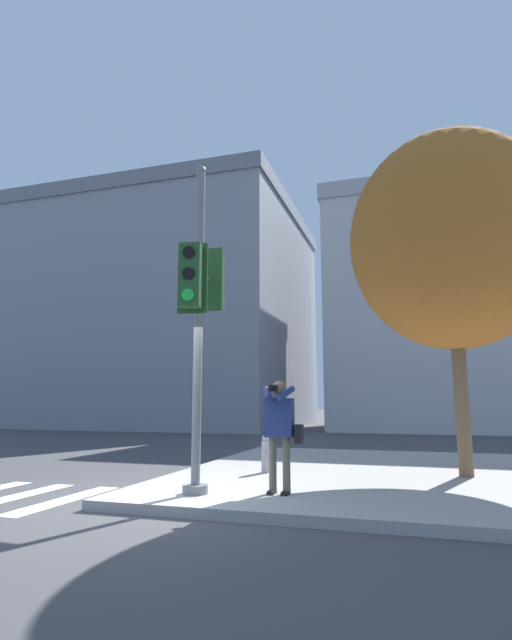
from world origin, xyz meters
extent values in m
plane|color=#424244|center=(0.00, 0.00, 0.00)|extent=(160.00, 160.00, 0.00)
cube|color=#9E9B96|center=(3.50, 3.50, 0.07)|extent=(8.00, 8.00, 0.14)
cube|color=silver|center=(-1.20, 0.06, 0.00)|extent=(0.36, 2.29, 0.01)
cube|color=silver|center=(-2.07, 0.06, 0.00)|extent=(0.36, 2.29, 0.01)
cylinder|color=slate|center=(0.73, 0.35, 0.20)|extent=(0.36, 0.36, 0.12)
cylinder|color=slate|center=(0.73, 0.35, 2.60)|extent=(0.13, 0.13, 4.68)
sphere|color=slate|center=(0.73, 0.35, 4.98)|extent=(0.14, 0.14, 0.14)
cylinder|color=slate|center=(0.73, 0.60, 3.33)|extent=(0.05, 0.36, 0.05)
cube|color=#234C23|center=(0.74, 0.90, 3.33)|extent=(0.30, 0.24, 0.90)
cube|color=#234C23|center=(0.74, 0.76, 3.33)|extent=(0.42, 0.03, 1.02)
cylinder|color=black|center=(0.74, 1.03, 3.63)|extent=(0.17, 0.03, 0.17)
cylinder|color=black|center=(0.74, 1.03, 3.33)|extent=(0.17, 0.03, 0.17)
cylinder|color=green|center=(0.74, 1.03, 3.03)|extent=(0.17, 0.03, 0.17)
cylinder|color=slate|center=(0.78, 0.12, 3.15)|extent=(0.12, 0.36, 0.05)
cube|color=#234C23|center=(0.84, -0.18, 3.15)|extent=(0.34, 0.29, 0.90)
cube|color=#234C23|center=(0.81, -0.05, 3.15)|extent=(0.42, 0.11, 1.02)
cylinder|color=black|center=(0.87, -0.31, 3.45)|extent=(0.17, 0.06, 0.17)
cylinder|color=black|center=(0.87, -0.31, 3.15)|extent=(0.17, 0.06, 0.17)
cylinder|color=green|center=(0.87, -0.31, 2.85)|extent=(0.17, 0.06, 0.17)
cube|color=black|center=(1.77, 0.66, 0.17)|extent=(0.09, 0.24, 0.05)
cube|color=black|center=(1.97, 0.66, 0.17)|extent=(0.09, 0.24, 0.05)
cylinder|color=#6B6051|center=(1.77, 0.72, 0.53)|extent=(0.11, 0.11, 0.78)
cylinder|color=#6B6051|center=(1.97, 0.72, 0.53)|extent=(0.11, 0.11, 0.78)
cube|color=navy|center=(1.87, 0.72, 1.19)|extent=(0.40, 0.22, 0.55)
sphere|color=#8C664C|center=(1.87, 0.72, 1.62)|extent=(0.19, 0.19, 0.19)
cube|color=black|center=(1.87, 0.41, 1.60)|extent=(0.12, 0.10, 0.09)
cylinder|color=black|center=(1.87, 0.34, 1.60)|extent=(0.06, 0.08, 0.06)
cylinder|color=navy|center=(1.73, 0.58, 1.53)|extent=(0.23, 0.35, 0.22)
cylinder|color=navy|center=(2.00, 0.58, 1.53)|extent=(0.23, 0.35, 0.22)
cube|color=black|center=(2.15, 0.74, 0.97)|extent=(0.10, 0.20, 0.26)
cylinder|color=brown|center=(4.54, 3.20, 1.61)|extent=(0.25, 0.25, 2.93)
ellipsoid|color=#A86023|center=(4.54, 3.20, 4.37)|extent=(3.70, 3.70, 4.07)
cylinder|color=#99999E|center=(1.10, 2.66, 0.42)|extent=(0.16, 0.16, 0.56)
sphere|color=#99999E|center=(1.10, 2.66, 0.75)|extent=(0.14, 0.14, 0.14)
cylinder|color=#99999E|center=(1.10, 2.55, 0.49)|extent=(0.07, 0.06, 0.07)
cube|color=gray|center=(-10.40, 21.52, 6.13)|extent=(15.54, 13.82, 12.26)
cube|color=slate|center=(-10.40, 21.52, 12.66)|extent=(15.74, 14.02, 0.80)
cube|color=#BCBCC1|center=(7.30, 21.62, 5.61)|extent=(14.97, 9.76, 11.22)
cube|color=#A3A3A8|center=(7.30, 21.62, 11.62)|extent=(15.17, 9.96, 0.80)
camera|label=1|loc=(3.71, -6.35, 1.43)|focal=28.00mm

